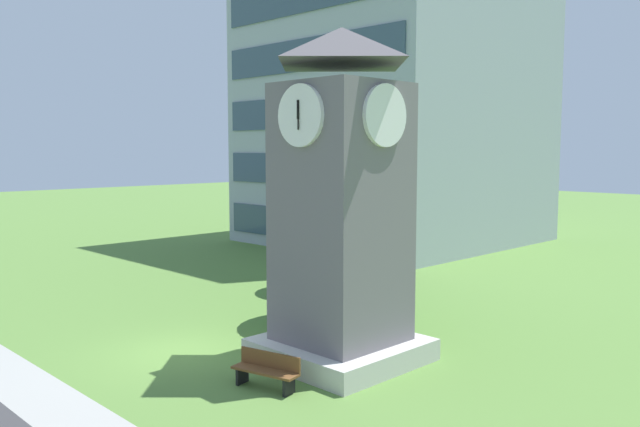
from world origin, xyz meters
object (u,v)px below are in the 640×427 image
tree_near_tower (338,195)px  tree_streetside (347,220)px  park_bench (267,370)px  clock_tower (341,217)px

tree_near_tower → tree_streetside: size_ratio=1.02×
tree_near_tower → tree_streetside: bearing=-43.2°
tree_near_tower → park_bench: bearing=-55.1°
clock_tower → tree_near_tower: bearing=134.2°
clock_tower → tree_streetside: size_ratio=1.62×
clock_tower → tree_streetside: bearing=130.7°
clock_tower → park_bench: size_ratio=4.93×
park_bench → tree_streetside: tree_streetside is taller
park_bench → clock_tower: bearing=94.1°
clock_tower → tree_near_tower: (-6.42, 6.61, -0.06)m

